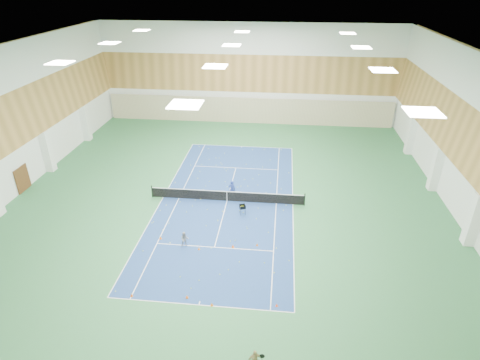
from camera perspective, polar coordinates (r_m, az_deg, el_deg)
name	(u,v)px	position (r m, az deg, el deg)	size (l,w,h in m)	color
ground	(227,201)	(33.62, -1.86, -3.00)	(40.00, 40.00, 0.00)	#2E6C3E
room_shell	(226,134)	(31.01, -2.03, 6.59)	(36.00, 40.00, 12.00)	white
wood_cladding	(225,109)	(30.36, -2.09, 10.12)	(36.00, 40.00, 8.00)	#B38242
ceiling_light_grid	(224,54)	(29.43, -2.23, 17.42)	(21.40, 25.40, 0.06)	white
court_surface	(227,201)	(33.62, -1.86, -3.00)	(10.97, 23.77, 0.01)	navy
tennis_balls_scatter	(227,201)	(33.60, -1.86, -2.94)	(10.57, 22.77, 0.07)	#C2E026
tennis_net	(227,195)	(33.35, -1.88, -2.19)	(12.80, 0.10, 1.10)	black
back_curtain	(248,111)	(51.00, 1.18, 9.85)	(35.40, 0.16, 3.20)	#C6B793
door_left_b	(22,179)	(39.57, -28.54, 0.15)	(0.08, 1.80, 2.20)	#593319
coach	(232,189)	(33.70, -1.15, -1.34)	(0.59, 0.39, 1.62)	#203695
child_court	(185,239)	(28.35, -7.87, -8.35)	(0.56, 0.44, 1.15)	gray
child_apron	(255,360)	(20.97, 2.08, -24.20)	(0.71, 0.30, 1.22)	#9D8B5A
ball_cart	(242,210)	(31.65, 0.35, -4.23)	(0.47, 0.47, 0.82)	black
cone_svc_a	(160,238)	(29.60, -11.25, -8.03)	(0.21, 0.21, 0.23)	orange
cone_svc_b	(199,248)	(28.19, -5.87, -9.66)	(0.18, 0.18, 0.19)	orange
cone_svc_c	(233,246)	(28.23, -1.01, -9.37)	(0.22, 0.22, 0.24)	#EF550C
cone_svc_d	(257,244)	(28.43, 2.45, -9.15)	(0.18, 0.18, 0.20)	orange
cone_base_a	(132,295)	(25.44, -15.16, -15.51)	(0.18, 0.18, 0.20)	#E6540C
cone_base_b	(187,297)	(24.71, -7.56, -16.11)	(0.19, 0.19, 0.21)	#DA520B
cone_base_c	(212,304)	(24.14, -4.03, -17.22)	(0.18, 0.18, 0.20)	orange
cone_base_d	(277,305)	(24.15, 5.25, -17.28)	(0.17, 0.17, 0.19)	#FF400D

